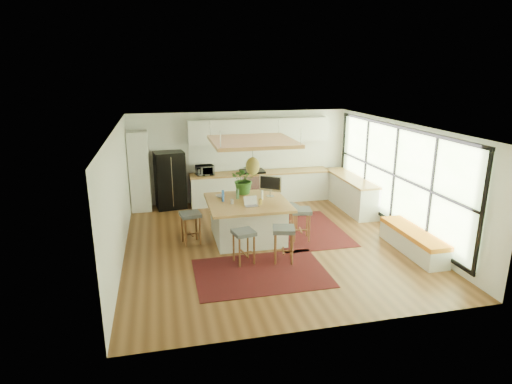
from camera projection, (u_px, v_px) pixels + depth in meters
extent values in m
plane|color=#593519|center=(269.00, 243.00, 9.93)|extent=(7.00, 7.00, 0.00)
plane|color=white|center=(270.00, 126.00, 9.19)|extent=(7.00, 7.00, 0.00)
plane|color=silver|center=(240.00, 157.00, 12.84)|extent=(6.50, 0.00, 6.50)
plane|color=silver|center=(329.00, 248.00, 6.28)|extent=(6.50, 0.00, 6.50)
plane|color=silver|center=(118.00, 196.00, 8.87)|extent=(0.00, 7.00, 7.00)
plane|color=silver|center=(400.00, 179.00, 10.25)|extent=(0.00, 7.00, 7.00)
cube|color=silver|center=(139.00, 171.00, 11.97)|extent=(0.55, 0.60, 2.25)
cube|color=silver|center=(261.00, 188.00, 12.91)|extent=(4.20, 0.60, 0.88)
cube|color=#9E6E38|center=(261.00, 173.00, 12.78)|extent=(4.24, 0.64, 0.05)
cube|color=white|center=(258.00, 156.00, 12.94)|extent=(4.20, 0.02, 0.80)
cube|color=silver|center=(260.00, 130.00, 12.57)|extent=(4.20, 0.34, 0.70)
cube|color=silver|center=(350.00, 193.00, 12.31)|extent=(0.60, 2.50, 0.88)
cube|color=#9E6E38|center=(351.00, 178.00, 12.18)|extent=(0.64, 2.54, 0.05)
cube|color=black|center=(261.00, 273.00, 8.45)|extent=(2.60, 1.80, 0.01)
cube|color=black|center=(305.00, 230.00, 10.72)|extent=(1.80, 2.60, 0.01)
imported|color=#A5A5AA|center=(205.00, 169.00, 12.37)|extent=(0.53, 0.33, 0.34)
imported|color=#1E4C19|center=(244.00, 182.00, 10.47)|extent=(0.67, 0.74, 0.57)
imported|color=white|center=(220.00, 196.00, 10.22)|extent=(0.24, 0.24, 0.05)
cylinder|color=blue|center=(223.00, 198.00, 9.88)|extent=(0.07, 0.07, 0.19)
cylinder|color=silver|center=(232.00, 200.00, 9.68)|extent=(0.07, 0.07, 0.19)
cylinder|color=#A58437|center=(261.00, 200.00, 9.68)|extent=(0.07, 0.07, 0.19)
cylinder|color=white|center=(262.00, 196.00, 10.03)|extent=(0.07, 0.07, 0.19)
cylinder|color=#416C46|center=(237.00, 195.00, 10.10)|extent=(0.07, 0.07, 0.19)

